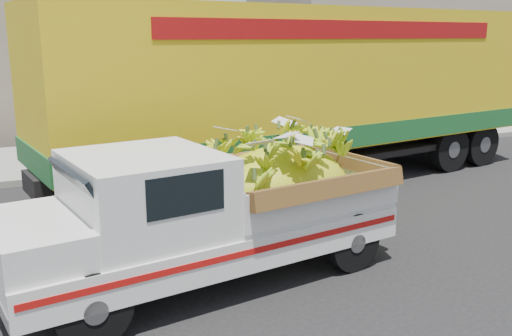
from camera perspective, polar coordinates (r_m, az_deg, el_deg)
name	(u,v)px	position (r m, az deg, el deg)	size (l,w,h in m)	color
ground	(326,260)	(8.61, 7.02, -9.11)	(100.00, 100.00, 0.00)	black
curb	(187,165)	(14.30, -6.94, 0.26)	(60.00, 0.25, 0.15)	gray
sidewalk	(163,150)	(16.27, -9.25, 1.74)	(60.00, 4.00, 0.14)	gray
building_right	(405,40)	(28.82, 14.72, 12.28)	(14.00, 6.00, 6.00)	gray
pickup_truck	(231,205)	(7.77, -2.49, -3.74)	(5.48, 2.65, 1.84)	black
semi_trailer	(312,88)	(12.63, 5.63, 7.99)	(12.06, 4.14, 3.80)	black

